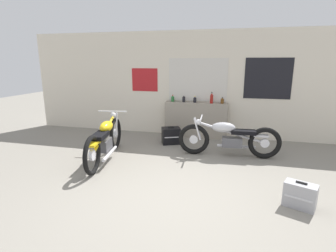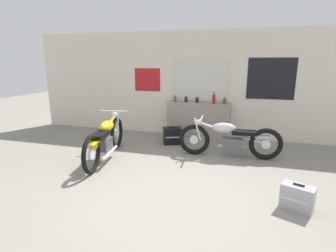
{
  "view_description": "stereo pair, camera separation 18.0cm",
  "coord_description": "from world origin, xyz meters",
  "px_view_note": "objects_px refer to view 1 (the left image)",
  "views": [
    {
      "loc": [
        0.8,
        -3.53,
        2.0
      ],
      "look_at": [
        -0.48,
        1.6,
        0.7
      ],
      "focal_mm": 28.0,
      "sensor_mm": 36.0,
      "label": 1
    },
    {
      "loc": [
        0.97,
        -3.48,
        2.0
      ],
      "look_at": [
        -0.48,
        1.6,
        0.7
      ],
      "focal_mm": 28.0,
      "sensor_mm": 36.0,
      "label": 2
    }
  ],
  "objects_px": {
    "bottle_center": "(195,100)",
    "bottle_right_center": "(212,98)",
    "bottle_rightmost": "(222,101)",
    "hard_case_black": "(171,136)",
    "hard_case_silver": "(300,195)",
    "bottle_leftmost": "(173,99)",
    "bottle_left_center": "(184,99)",
    "motorcycle_silver": "(229,138)",
    "motorcycle_yellow": "(105,139)"
  },
  "relations": [
    {
      "from": "bottle_left_center",
      "to": "motorcycle_silver",
      "type": "distance_m",
      "value": 1.93
    },
    {
      "from": "bottle_center",
      "to": "bottle_right_center",
      "type": "height_order",
      "value": "bottle_right_center"
    },
    {
      "from": "motorcycle_silver",
      "to": "hard_case_silver",
      "type": "height_order",
      "value": "motorcycle_silver"
    },
    {
      "from": "hard_case_silver",
      "to": "motorcycle_yellow",
      "type": "bearing_deg",
      "value": 163.49
    },
    {
      "from": "bottle_right_center",
      "to": "hard_case_silver",
      "type": "relative_size",
      "value": 0.63
    },
    {
      "from": "bottle_left_center",
      "to": "bottle_rightmost",
      "type": "distance_m",
      "value": 1.02
    },
    {
      "from": "hard_case_silver",
      "to": "hard_case_black",
      "type": "height_order",
      "value": "hard_case_black"
    },
    {
      "from": "bottle_right_center",
      "to": "motorcycle_silver",
      "type": "bearing_deg",
      "value": -68.93
    },
    {
      "from": "hard_case_black",
      "to": "motorcycle_yellow",
      "type": "bearing_deg",
      "value": -126.85
    },
    {
      "from": "motorcycle_yellow",
      "to": "hard_case_silver",
      "type": "height_order",
      "value": "motorcycle_yellow"
    },
    {
      "from": "bottle_right_center",
      "to": "hard_case_silver",
      "type": "bearing_deg",
      "value": -64.2
    },
    {
      "from": "bottle_leftmost",
      "to": "hard_case_silver",
      "type": "height_order",
      "value": "bottle_leftmost"
    },
    {
      "from": "bottle_leftmost",
      "to": "bottle_left_center",
      "type": "height_order",
      "value": "bottle_left_center"
    },
    {
      "from": "motorcycle_silver",
      "to": "hard_case_silver",
      "type": "xyz_separation_m",
      "value": [
        1.03,
        -1.87,
        -0.23
      ]
    },
    {
      "from": "motorcycle_yellow",
      "to": "bottle_leftmost",
      "type": "bearing_deg",
      "value": 67.22
    },
    {
      "from": "bottle_rightmost",
      "to": "motorcycle_silver",
      "type": "distance_m",
      "value": 1.47
    },
    {
      "from": "motorcycle_silver",
      "to": "hard_case_black",
      "type": "bearing_deg",
      "value": 157.47
    },
    {
      "from": "bottle_left_center",
      "to": "bottle_leftmost",
      "type": "bearing_deg",
      "value": 176.39
    },
    {
      "from": "bottle_rightmost",
      "to": "hard_case_black",
      "type": "xyz_separation_m",
      "value": [
        -1.19,
        -0.74,
        -0.82
      ]
    },
    {
      "from": "bottle_left_center",
      "to": "bottle_rightmost",
      "type": "relative_size",
      "value": 1.12
    },
    {
      "from": "bottle_center",
      "to": "bottle_right_center",
      "type": "bearing_deg",
      "value": -6.56
    },
    {
      "from": "bottle_left_center",
      "to": "motorcycle_silver",
      "type": "height_order",
      "value": "bottle_left_center"
    },
    {
      "from": "motorcycle_silver",
      "to": "hard_case_silver",
      "type": "bearing_deg",
      "value": -61.13
    },
    {
      "from": "hard_case_silver",
      "to": "bottle_right_center",
      "type": "bearing_deg",
      "value": 115.8
    },
    {
      "from": "hard_case_black",
      "to": "motorcycle_silver",
      "type": "bearing_deg",
      "value": -22.53
    },
    {
      "from": "hard_case_black",
      "to": "bottle_leftmost",
      "type": "bearing_deg",
      "value": 100.2
    },
    {
      "from": "hard_case_silver",
      "to": "bottle_rightmost",
      "type": "bearing_deg",
      "value": 111.45
    },
    {
      "from": "bottle_leftmost",
      "to": "bottle_left_center",
      "type": "relative_size",
      "value": 0.95
    },
    {
      "from": "bottle_left_center",
      "to": "hard_case_silver",
      "type": "distance_m",
      "value": 4.02
    },
    {
      "from": "bottle_right_center",
      "to": "hard_case_silver",
      "type": "height_order",
      "value": "bottle_right_center"
    },
    {
      "from": "bottle_center",
      "to": "hard_case_silver",
      "type": "xyz_separation_m",
      "value": [
        1.97,
        -3.21,
        -0.84
      ]
    },
    {
      "from": "bottle_rightmost",
      "to": "hard_case_black",
      "type": "height_order",
      "value": "bottle_rightmost"
    },
    {
      "from": "bottle_leftmost",
      "to": "motorcycle_silver",
      "type": "bearing_deg",
      "value": -41.3
    },
    {
      "from": "bottle_rightmost",
      "to": "hard_case_silver",
      "type": "height_order",
      "value": "bottle_rightmost"
    },
    {
      "from": "hard_case_silver",
      "to": "hard_case_black",
      "type": "bearing_deg",
      "value": 134.85
    },
    {
      "from": "bottle_leftmost",
      "to": "bottle_center",
      "type": "relative_size",
      "value": 1.05
    },
    {
      "from": "motorcycle_silver",
      "to": "hard_case_black",
      "type": "distance_m",
      "value": 1.54
    },
    {
      "from": "motorcycle_yellow",
      "to": "bottle_left_center",
      "type": "bearing_deg",
      "value": 60.46
    },
    {
      "from": "motorcycle_yellow",
      "to": "motorcycle_silver",
      "type": "height_order",
      "value": "motorcycle_yellow"
    },
    {
      "from": "bottle_center",
      "to": "bottle_right_center",
      "type": "relative_size",
      "value": 0.58
    },
    {
      "from": "hard_case_black",
      "to": "bottle_center",
      "type": "bearing_deg",
      "value": 58.07
    },
    {
      "from": "motorcycle_yellow",
      "to": "bottle_right_center",
      "type": "bearing_deg",
      "value": 47.03
    },
    {
      "from": "bottle_center",
      "to": "hard_case_black",
      "type": "height_order",
      "value": "bottle_center"
    },
    {
      "from": "bottle_rightmost",
      "to": "hard_case_silver",
      "type": "relative_size",
      "value": 0.35
    },
    {
      "from": "bottle_left_center",
      "to": "motorcycle_silver",
      "type": "bearing_deg",
      "value": -47.28
    },
    {
      "from": "bottle_left_center",
      "to": "bottle_right_center",
      "type": "xyz_separation_m",
      "value": [
        0.74,
        -0.05,
        0.05
      ]
    },
    {
      "from": "bottle_rightmost",
      "to": "motorcycle_yellow",
      "type": "relative_size",
      "value": 0.08
    },
    {
      "from": "bottle_center",
      "to": "hard_case_black",
      "type": "bearing_deg",
      "value": -121.93
    },
    {
      "from": "bottle_center",
      "to": "bottle_rightmost",
      "type": "bearing_deg",
      "value": -1.37
    },
    {
      "from": "bottle_right_center",
      "to": "bottle_center",
      "type": "bearing_deg",
      "value": 173.44
    }
  ]
}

